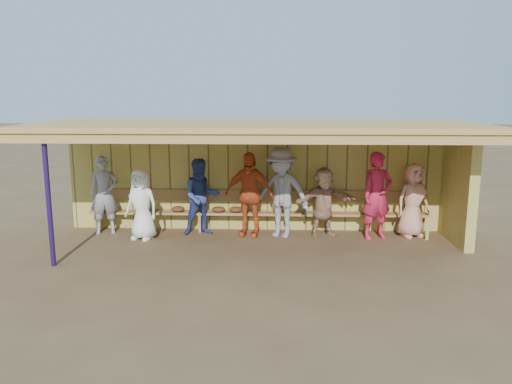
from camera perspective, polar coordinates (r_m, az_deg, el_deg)
ground at (r=10.32m, az=-0.08°, el=-6.10°), size 90.00×90.00×0.00m
player_a at (r=11.53m, az=-16.92°, el=-0.32°), size 0.73×0.58×1.74m
player_b at (r=10.86m, az=-12.93°, el=-1.36°), size 0.86×0.70×1.53m
player_c at (r=11.01m, az=-6.27°, el=-0.55°), size 0.98×0.86×1.69m
player_d at (r=10.82m, az=-0.83°, el=-0.27°), size 1.16×0.69×1.85m
player_e at (r=10.77m, az=2.93°, el=-0.05°), size 1.44×1.13×1.95m
player_f at (r=10.96m, az=7.73°, el=-1.10°), size 1.47×0.91×1.52m
player_g at (r=10.91m, az=13.69°, el=-0.42°), size 0.80×0.66×1.87m
player_h at (r=11.29m, az=17.49°, el=-0.91°), size 0.92×0.78×1.61m
dugout_structure at (r=10.63m, az=2.17°, el=3.74°), size 8.80×3.20×2.50m
bench at (r=11.26m, az=0.16°, el=-1.87°), size 7.60×0.34×0.93m
dugout_equipment at (r=11.16m, az=-1.41°, el=-2.19°), size 5.63×0.62×0.80m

